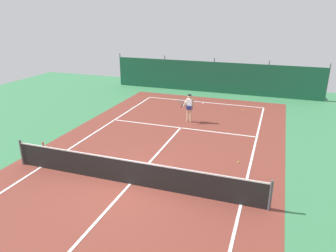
{
  "coord_description": "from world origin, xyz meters",
  "views": [
    {
      "loc": [
        4.82,
        -9.44,
        6.18
      ],
      "look_at": [
        0.05,
        4.16,
        0.9
      ],
      "focal_mm": 34.04,
      "sensor_mm": 36.0,
      "label": 1
    }
  ],
  "objects_px": {
    "parked_car": "(242,77)",
    "water_bottle": "(43,144)",
    "tennis_net": "(130,172)",
    "tennis_player": "(189,106)",
    "tennis_ball_near_player": "(238,162)",
    "tennis_ball_midcourt": "(243,110)"
  },
  "relations": [
    {
      "from": "parked_car",
      "to": "water_bottle",
      "type": "distance_m",
      "value": 17.41
    },
    {
      "from": "tennis_net",
      "to": "tennis_player",
      "type": "bearing_deg",
      "value": 88.88
    },
    {
      "from": "tennis_net",
      "to": "tennis_ball_near_player",
      "type": "distance_m",
      "value": 4.8
    },
    {
      "from": "tennis_player",
      "to": "water_bottle",
      "type": "bearing_deg",
      "value": 54.96
    },
    {
      "from": "tennis_net",
      "to": "parked_car",
      "type": "distance_m",
      "value": 17.63
    },
    {
      "from": "tennis_net",
      "to": "tennis_ball_midcourt",
      "type": "bearing_deg",
      "value": 75.19
    },
    {
      "from": "tennis_ball_near_player",
      "to": "parked_car",
      "type": "relative_size",
      "value": 0.02
    },
    {
      "from": "tennis_ball_near_player",
      "to": "water_bottle",
      "type": "distance_m",
      "value": 9.16
    },
    {
      "from": "tennis_net",
      "to": "water_bottle",
      "type": "distance_m",
      "value": 5.77
    },
    {
      "from": "tennis_player",
      "to": "tennis_ball_midcourt",
      "type": "xyz_separation_m",
      "value": [
        2.71,
        3.27,
        -0.93
      ]
    },
    {
      "from": "tennis_ball_midcourt",
      "to": "parked_car",
      "type": "relative_size",
      "value": 0.02
    },
    {
      "from": "water_bottle",
      "to": "tennis_net",
      "type": "bearing_deg",
      "value": -18.07
    },
    {
      "from": "tennis_player",
      "to": "tennis_ball_near_player",
      "type": "relative_size",
      "value": 24.85
    },
    {
      "from": "tennis_net",
      "to": "parked_car",
      "type": "height_order",
      "value": "parked_car"
    },
    {
      "from": "tennis_ball_near_player",
      "to": "water_bottle",
      "type": "height_order",
      "value": "water_bottle"
    },
    {
      "from": "water_bottle",
      "to": "parked_car",
      "type": "bearing_deg",
      "value": 64.74
    },
    {
      "from": "parked_car",
      "to": "water_bottle",
      "type": "xyz_separation_m",
      "value": [
        -7.42,
        -15.73,
        -0.72
      ]
    },
    {
      "from": "tennis_ball_near_player",
      "to": "water_bottle",
      "type": "xyz_separation_m",
      "value": [
        -9.06,
        -1.36,
        0.09
      ]
    },
    {
      "from": "tennis_net",
      "to": "water_bottle",
      "type": "bearing_deg",
      "value": 161.93
    },
    {
      "from": "tennis_net",
      "to": "water_bottle",
      "type": "xyz_separation_m",
      "value": [
        -5.47,
        1.78,
        -0.39
      ]
    },
    {
      "from": "tennis_net",
      "to": "water_bottle",
      "type": "height_order",
      "value": "tennis_net"
    },
    {
      "from": "tennis_ball_near_player",
      "to": "tennis_ball_midcourt",
      "type": "xyz_separation_m",
      "value": [
        -0.73,
        7.68,
        0.0
      ]
    }
  ]
}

